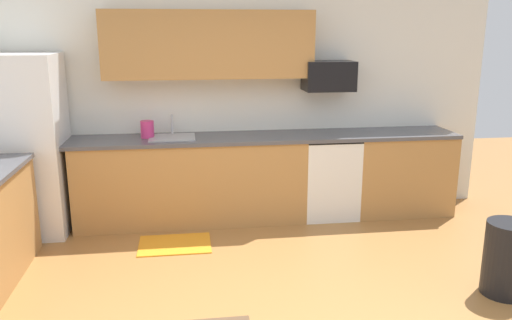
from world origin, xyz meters
name	(u,v)px	position (x,y,z in m)	size (l,w,h in m)	color
wall_back	(236,94)	(0.00, 2.65, 1.35)	(5.80, 0.10, 2.70)	silver
cabinet_run_back	(192,181)	(-0.53, 2.30, 0.45)	(2.45, 0.60, 0.90)	#AD7A42
cabinet_run_back_right	(400,173)	(1.85, 2.30, 0.45)	(1.10, 0.60, 0.90)	#AD7A42
countertop_back	(239,138)	(0.00, 2.30, 0.92)	(4.80, 0.64, 0.04)	#4C4C51
upper_cabinets_back	(209,45)	(-0.30, 2.43, 1.90)	(2.20, 0.34, 0.70)	#AD7A42
refrigerator	(25,146)	(-2.18, 2.22, 0.91)	(0.76, 0.70, 1.83)	white
oven_range	(328,176)	(1.00, 2.30, 0.46)	(0.60, 0.60, 0.91)	white
microwave	(329,76)	(1.00, 2.40, 1.56)	(0.54, 0.36, 0.32)	black
sink_basin	(172,143)	(-0.72, 2.30, 0.88)	(0.48, 0.40, 0.14)	#A5A8AD
sink_faucet	(172,125)	(-0.72, 2.48, 1.04)	(0.02, 0.02, 0.24)	#B2B5BA
trash_bin	(507,259)	(1.91, 0.32, 0.30)	(0.36, 0.36, 0.60)	black
floor_mat	(175,244)	(-0.72, 1.65, 0.01)	(0.70, 0.50, 0.01)	orange
kettle	(147,130)	(-0.97, 2.35, 1.02)	(0.14, 0.14, 0.20)	#CC3372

